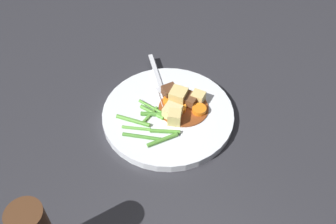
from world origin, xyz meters
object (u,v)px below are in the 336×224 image
(potato_chunk_1, at_px, (175,117))
(potato_chunk_0, at_px, (173,112))
(dinner_plate, at_px, (168,115))
(fork, at_px, (159,81))
(carrot_slice_2, at_px, (179,108))
(potato_chunk_2, at_px, (198,97))
(meat_chunk_0, at_px, (170,92))
(carrot_slice_0, at_px, (185,96))
(carrot_slice_4, at_px, (192,96))
(potato_chunk_3, at_px, (178,96))
(carrot_slice_3, at_px, (199,110))
(carrot_slice_1, at_px, (170,101))
(meat_chunk_1, at_px, (189,99))

(potato_chunk_1, bearing_deg, potato_chunk_0, 68.05)
(dinner_plate, bearing_deg, fork, 66.37)
(carrot_slice_2, bearing_deg, potato_chunk_2, -4.44)
(meat_chunk_0, bearing_deg, carrot_slice_0, -47.79)
(carrot_slice_0, bearing_deg, carrot_slice_4, -26.81)
(potato_chunk_2, xyz_separation_m, potato_chunk_3, (-0.03, 0.03, 0.00))
(carrot_slice_3, xyz_separation_m, meat_chunk_0, (-0.02, 0.08, 0.01))
(potato_chunk_2, bearing_deg, carrot_slice_3, -124.82)
(carrot_slice_0, distance_m, fork, 0.08)
(carrot_slice_1, height_order, potato_chunk_3, potato_chunk_3)
(carrot_slice_0, xyz_separation_m, potato_chunk_0, (-0.06, -0.03, 0.01))
(dinner_plate, relative_size, potato_chunk_0, 8.17)
(dinner_plate, xyz_separation_m, carrot_slice_4, (0.07, 0.00, 0.01))
(carrot_slice_2, distance_m, potato_chunk_3, 0.03)
(carrot_slice_4, xyz_separation_m, meat_chunk_0, (-0.04, 0.03, 0.01))
(potato_chunk_2, relative_size, potato_chunk_3, 0.79)
(carrot_slice_1, distance_m, potato_chunk_2, 0.06)
(carrot_slice_4, xyz_separation_m, potato_chunk_1, (-0.07, -0.03, 0.01))
(carrot_slice_3, distance_m, potato_chunk_1, 0.06)
(carrot_slice_4, height_order, potato_chunk_3, potato_chunk_3)
(potato_chunk_1, bearing_deg, carrot_slice_0, 33.91)
(carrot_slice_1, xyz_separation_m, carrot_slice_4, (0.05, -0.02, -0.00))
(fork, bearing_deg, potato_chunk_1, -110.48)
(carrot_slice_4, bearing_deg, dinner_plate, -176.40)
(carrot_slice_4, bearing_deg, carrot_slice_3, -110.37)
(meat_chunk_0, bearing_deg, potato_chunk_2, -51.68)
(potato_chunk_1, bearing_deg, dinner_plate, 79.53)
(carrot_slice_1, bearing_deg, potato_chunk_1, -116.09)
(potato_chunk_2, distance_m, meat_chunk_1, 0.02)
(dinner_plate, distance_m, carrot_slice_4, 0.07)
(carrot_slice_4, bearing_deg, carrot_slice_0, 153.19)
(carrot_slice_2, height_order, fork, carrot_slice_2)
(carrot_slice_3, distance_m, fork, 0.13)
(dinner_plate, height_order, carrot_slice_2, carrot_slice_2)
(carrot_slice_4, bearing_deg, potato_chunk_1, -155.23)
(carrot_slice_3, distance_m, potato_chunk_0, 0.06)
(carrot_slice_1, relative_size, potato_chunk_3, 0.86)
(meat_chunk_1, bearing_deg, carrot_slice_4, 29.80)
(carrot_slice_1, bearing_deg, dinner_plate, -133.37)
(carrot_slice_0, distance_m, potato_chunk_1, 0.07)
(carrot_slice_3, height_order, fork, carrot_slice_3)
(carrot_slice_0, relative_size, meat_chunk_1, 0.78)
(carrot_slice_4, height_order, potato_chunk_1, potato_chunk_1)
(potato_chunk_2, bearing_deg, carrot_slice_0, 123.55)
(carrot_slice_1, bearing_deg, potato_chunk_3, -23.57)
(potato_chunk_2, xyz_separation_m, meat_chunk_1, (-0.02, 0.01, -0.00))
(carrot_slice_0, xyz_separation_m, carrot_slice_4, (0.01, -0.01, -0.00))
(carrot_slice_4, bearing_deg, fork, 109.81)
(potato_chunk_3, height_order, meat_chunk_1, potato_chunk_3)
(carrot_slice_2, bearing_deg, carrot_slice_0, 30.51)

